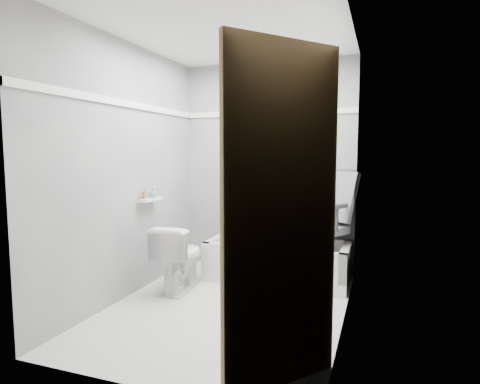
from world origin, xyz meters
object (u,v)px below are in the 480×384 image
at_px(soap_bottle_b, 153,193).
at_px(bathtub, 278,260).
at_px(office_chair, 316,222).
at_px(door, 318,231).
at_px(toilet, 180,257).
at_px(soap_bottle_a, 145,194).

bearing_deg(soap_bottle_b, bathtub, 26.92).
relative_size(bathtub, office_chair, 1.42).
bearing_deg(office_chair, soap_bottle_b, -126.56).
height_order(bathtub, office_chair, office_chair).
bearing_deg(bathtub, office_chair, 6.48).
xyz_separation_m(door, soap_bottle_b, (-1.92, 1.62, -0.04)).
xyz_separation_m(office_chair, toilet, (-1.24, -0.68, -0.32)).
distance_m(office_chair, toilet, 1.45).
xyz_separation_m(bathtub, toilet, (-0.85, -0.64, 0.12)).
height_order(toilet, door, door).
xyz_separation_m(toilet, soap_bottle_a, (-0.32, -0.09, 0.64)).
distance_m(bathtub, toilet, 1.07).
relative_size(bathtub, soap_bottle_a, 13.53).
bearing_deg(bathtub, soap_bottle_a, -147.89).
distance_m(bathtub, door, 2.46).
bearing_deg(door, soap_bottle_a, 142.45).
bearing_deg(door, toilet, 135.55).
bearing_deg(bathtub, toilet, -143.01).
relative_size(bathtub, soap_bottle_b, 15.54).
relative_size(soap_bottle_a, soap_bottle_b, 1.15).
relative_size(bathtub, door, 0.75).
xyz_separation_m(door, soap_bottle_a, (-1.92, 1.48, -0.03)).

